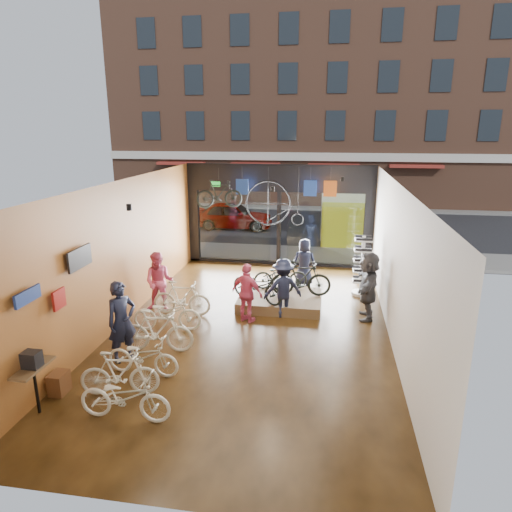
% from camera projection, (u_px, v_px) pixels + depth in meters
% --- Properties ---
extents(ground_plane, '(7.00, 12.00, 0.04)m').
position_uv_depth(ground_plane, '(252.00, 329.00, 12.01)').
color(ground_plane, black).
rests_on(ground_plane, ground).
extents(ceiling, '(7.00, 12.00, 0.04)m').
position_uv_depth(ceiling, '(252.00, 183.00, 10.97)').
color(ceiling, black).
rests_on(ceiling, ground).
extents(wall_left, '(0.04, 12.00, 3.80)m').
position_uv_depth(wall_left, '(121.00, 253.00, 12.04)').
color(wall_left, '#AE642A').
rests_on(wall_left, ground).
extents(wall_right, '(0.04, 12.00, 3.80)m').
position_uv_depth(wall_right, '(397.00, 266.00, 10.95)').
color(wall_right, beige).
rests_on(wall_right, ground).
extents(wall_back, '(7.00, 0.04, 3.80)m').
position_uv_depth(wall_back, '(172.00, 390.00, 5.77)').
color(wall_back, beige).
rests_on(wall_back, ground).
extents(storefront, '(7.00, 0.26, 3.80)m').
position_uv_depth(storefront, '(279.00, 215.00, 17.19)').
color(storefront, black).
rests_on(storefront, ground).
extents(exit_sign, '(0.35, 0.06, 0.18)m').
position_uv_depth(exit_sign, '(216.00, 184.00, 17.13)').
color(exit_sign, '#198C26').
rests_on(exit_sign, storefront).
extents(street_road, '(30.00, 18.00, 0.02)m').
position_uv_depth(street_road, '(296.00, 219.00, 26.26)').
color(street_road, black).
rests_on(street_road, ground).
extents(sidewalk_near, '(30.00, 2.40, 0.12)m').
position_uv_depth(sidewalk_near, '(282.00, 254.00, 18.83)').
color(sidewalk_near, slate).
rests_on(sidewalk_near, ground).
extents(sidewalk_far, '(30.00, 2.00, 0.12)m').
position_uv_depth(sidewalk_far, '(301.00, 207.00, 30.04)').
color(sidewalk_far, slate).
rests_on(sidewalk_far, ground).
extents(opposite_building, '(26.00, 5.00, 14.00)m').
position_uv_depth(opposite_building, '(306.00, 98.00, 30.52)').
color(opposite_building, brown).
rests_on(opposite_building, ground).
extents(street_car, '(4.08, 1.64, 1.39)m').
position_uv_depth(street_car, '(233.00, 215.00, 23.69)').
color(street_car, gray).
rests_on(street_car, street_road).
extents(box_truck, '(2.30, 6.91, 2.72)m').
position_uv_depth(box_truck, '(346.00, 209.00, 21.67)').
color(box_truck, silver).
rests_on(box_truck, street_road).
extents(floor_bike_0, '(1.71, 0.60, 0.90)m').
position_uv_depth(floor_bike_0, '(125.00, 397.00, 8.16)').
color(floor_bike_0, beige).
rests_on(floor_bike_0, ground_plane).
extents(floor_bike_1, '(1.61, 0.73, 0.93)m').
position_uv_depth(floor_bike_1, '(119.00, 373.00, 8.92)').
color(floor_bike_1, beige).
rests_on(floor_bike_1, ground_plane).
extents(floor_bike_2, '(1.64, 0.66, 0.84)m').
position_uv_depth(floor_bike_2, '(143.00, 356.00, 9.68)').
color(floor_bike_2, beige).
rests_on(floor_bike_2, ground_plane).
extents(floor_bike_3, '(1.75, 0.61, 1.04)m').
position_uv_depth(floor_bike_3, '(157.00, 331.00, 10.66)').
color(floor_bike_3, beige).
rests_on(floor_bike_3, ground_plane).
extents(floor_bike_4, '(1.82, 0.84, 0.92)m').
position_uv_depth(floor_bike_4, '(167.00, 313.00, 11.80)').
color(floor_bike_4, beige).
rests_on(floor_bike_4, ground_plane).
extents(floor_bike_5, '(1.65, 0.47, 0.99)m').
position_uv_depth(floor_bike_5, '(182.00, 298.00, 12.77)').
color(floor_bike_5, beige).
rests_on(floor_bike_5, ground_plane).
extents(display_platform, '(2.40, 1.80, 0.30)m').
position_uv_depth(display_platform, '(280.00, 301.00, 13.52)').
color(display_platform, '#4F3925').
rests_on(display_platform, ground_plane).
extents(display_bike_left, '(1.84, 1.42, 0.93)m').
position_uv_depth(display_bike_left, '(257.00, 285.00, 12.99)').
color(display_bike_left, black).
rests_on(display_bike_left, display_platform).
extents(display_bike_mid, '(1.80, 0.63, 1.06)m').
position_uv_depth(display_bike_mid, '(301.00, 279.00, 13.37)').
color(display_bike_mid, black).
rests_on(display_bike_mid, display_platform).
extents(display_bike_right, '(1.71, 0.87, 0.86)m').
position_uv_depth(display_bike_right, '(280.00, 275.00, 13.98)').
color(display_bike_right, black).
rests_on(display_bike_right, display_platform).
extents(customer_0, '(0.77, 0.81, 1.87)m').
position_uv_depth(customer_0, '(122.00, 322.00, 10.16)').
color(customer_0, '#161C33').
rests_on(customer_0, ground_plane).
extents(customer_1, '(0.90, 0.73, 1.74)m').
position_uv_depth(customer_1, '(159.00, 282.00, 12.96)').
color(customer_1, '#CC4C72').
rests_on(customer_1, ground_plane).
extents(customer_2, '(1.04, 0.77, 1.64)m').
position_uv_depth(customer_2, '(247.00, 293.00, 12.22)').
color(customer_2, '#CC4C72').
rests_on(customer_2, ground_plane).
extents(customer_3, '(1.22, 0.95, 1.66)m').
position_uv_depth(customer_3, '(283.00, 288.00, 12.58)').
color(customer_3, '#161C33').
rests_on(customer_3, ground_plane).
extents(customer_4, '(0.79, 0.53, 1.58)m').
position_uv_depth(customer_4, '(304.00, 262.00, 15.14)').
color(customer_4, '#161C33').
rests_on(customer_4, ground_plane).
extents(customer_5, '(0.67, 1.78, 1.89)m').
position_uv_depth(customer_5, '(368.00, 286.00, 12.42)').
color(customer_5, '#3F3F44').
rests_on(customer_5, ground_plane).
extents(sunglasses_rack, '(0.64, 0.56, 1.91)m').
position_uv_depth(sunglasses_rack, '(362.00, 266.00, 14.18)').
color(sunglasses_rack, white).
rests_on(sunglasses_rack, ground_plane).
extents(wall_merch, '(0.40, 2.40, 2.60)m').
position_uv_depth(wall_merch, '(51.00, 331.00, 8.85)').
color(wall_merch, navy).
rests_on(wall_merch, wall_left).
extents(penny_farthing, '(1.98, 0.06, 1.58)m').
position_uv_depth(penny_farthing, '(277.00, 205.00, 15.88)').
color(penny_farthing, black).
rests_on(penny_farthing, ceiling).
extents(hung_bike, '(1.64, 0.88, 0.95)m').
position_uv_depth(hung_bike, '(219.00, 194.00, 15.49)').
color(hung_bike, black).
rests_on(hung_bike, ceiling).
extents(jersey_left, '(0.45, 0.03, 0.55)m').
position_uv_depth(jersey_left, '(242.00, 187.00, 16.31)').
color(jersey_left, '#1E3F99').
rests_on(jersey_left, ceiling).
extents(jersey_mid, '(0.45, 0.03, 0.55)m').
position_uv_depth(jersey_mid, '(310.00, 188.00, 15.93)').
color(jersey_mid, '#1E3F99').
rests_on(jersey_mid, ceiling).
extents(jersey_right, '(0.45, 0.03, 0.55)m').
position_uv_depth(jersey_right, '(330.00, 189.00, 15.83)').
color(jersey_right, '#CC5919').
rests_on(jersey_right, ceiling).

